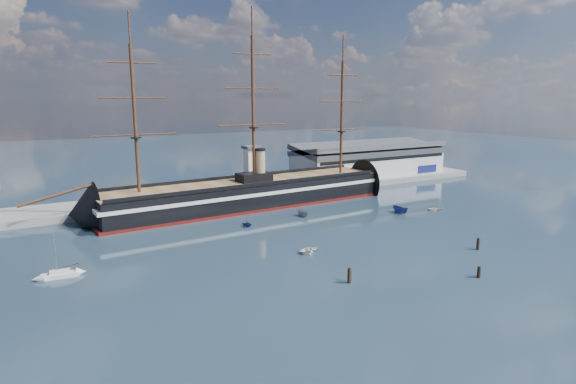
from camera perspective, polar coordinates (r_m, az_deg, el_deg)
ground at (r=130.78m, az=0.79°, el=-3.28°), size 600.00×600.00×0.00m
quay at (r=166.22m, az=-2.56°, el=-0.12°), size 180.00×18.00×2.00m
warehouse at (r=194.41m, az=9.56°, el=3.79°), size 63.00×21.00×11.60m
quay_tower at (r=158.83m, az=-4.34°, el=2.89°), size 5.00×5.00×15.00m
warship at (r=144.41m, az=-5.35°, el=-0.28°), size 113.32×21.35×53.94m
sailboat at (r=99.45m, az=-25.41°, el=-8.79°), size 6.67×2.59×10.40m
motorboat_b at (r=104.22m, az=2.66°, el=-7.14°), size 1.84×3.37×1.49m
motorboat_c at (r=134.10m, az=1.78°, el=-2.92°), size 5.32×2.48×2.05m
motorboat_d at (r=124.19m, az=-4.88°, el=-4.12°), size 5.52×4.62×1.88m
motorboat_e at (r=147.34m, az=17.14°, el=-2.12°), size 2.08×2.96×1.28m
motorboat_f at (r=141.39m, az=13.16°, el=-2.47°), size 6.45×2.88×2.50m
piling_near_left at (r=88.57m, az=7.24°, el=-10.64°), size 0.64×0.64×3.56m
piling_near_mid at (r=96.93m, az=21.64°, el=-9.41°), size 0.64×0.64×2.90m
piling_near_right at (r=113.59m, az=21.55°, el=-6.38°), size 0.64×0.64×3.34m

